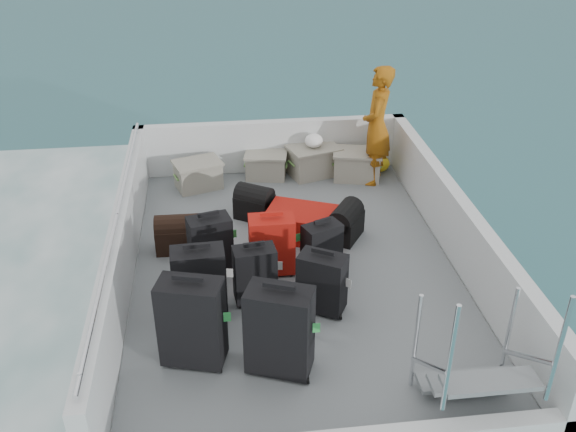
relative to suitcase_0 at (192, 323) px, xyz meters
name	(u,v)px	position (x,y,z in m)	size (l,w,h in m)	color
ground	(294,315)	(1.02, 1.30, -1.02)	(160.00, 160.00, 0.00)	#15444C
ferry_hull	(294,292)	(1.02, 1.30, -0.72)	(3.60, 5.00, 0.60)	silver
deck	(295,268)	(1.02, 1.30, -0.41)	(3.30, 4.70, 0.02)	slate
deck_fittings	(334,252)	(1.37, 0.98, -0.03)	(3.60, 5.00, 0.90)	silver
suitcase_0	(192,323)	(0.00, 0.00, 0.00)	(0.52, 0.30, 0.80)	black
suitcase_1	(200,284)	(0.06, 0.62, -0.04)	(0.48, 0.27, 0.72)	black
suitcase_2	(210,245)	(0.17, 1.36, -0.09)	(0.43, 0.26, 0.61)	black
suitcase_3	(280,332)	(0.71, -0.19, 0.00)	(0.53, 0.31, 0.80)	black
suitcase_4	(255,275)	(0.58, 0.79, -0.11)	(0.40, 0.23, 0.59)	black
suitcase_5	(272,245)	(0.78, 1.26, -0.09)	(0.46, 0.27, 0.63)	#B2110D
suitcase_6	(322,283)	(1.19, 0.57, -0.10)	(0.43, 0.26, 0.60)	black
suitcase_7	(322,248)	(1.29, 1.22, -0.13)	(0.38, 0.22, 0.54)	black
suitcase_8	(303,223)	(1.20, 1.93, -0.24)	(0.53, 0.80, 0.32)	#B2110D
duffel_0	(179,237)	(-0.18, 1.81, -0.24)	(0.49, 0.30, 0.32)	black
duffel_1	(254,205)	(0.69, 2.42, -0.24)	(0.42, 0.30, 0.32)	black
duffel_2	(345,225)	(1.67, 1.84, -0.24)	(0.45, 0.30, 0.32)	black
crate_0	(198,176)	(0.03, 3.30, -0.24)	(0.55, 0.38, 0.33)	gray
crate_1	(266,166)	(0.93, 3.50, -0.25)	(0.51, 0.35, 0.31)	gray
crate_2	(313,162)	(1.56, 3.50, -0.22)	(0.61, 0.42, 0.37)	gray
crate_3	(357,166)	(2.12, 3.32, -0.22)	(0.59, 0.41, 0.36)	gray
yellow_bag	(379,164)	(2.47, 3.50, -0.29)	(0.28, 0.26, 0.22)	gold
white_bag	(314,143)	(1.56, 3.50, 0.06)	(0.24, 0.24, 0.18)	white
passenger	(377,126)	(2.32, 3.22, 0.37)	(0.57, 0.37, 1.55)	orange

